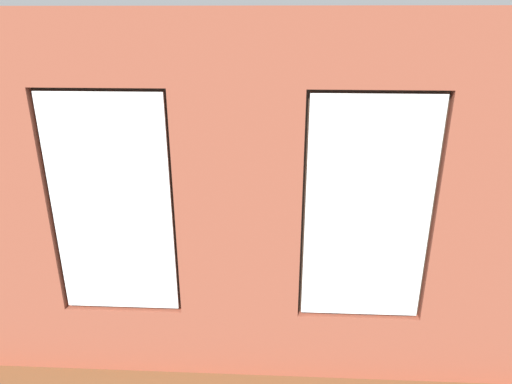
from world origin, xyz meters
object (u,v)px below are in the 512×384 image
at_px(couch_by_window, 167,297).
at_px(coffee_table, 262,214).
at_px(candle_jar, 285,205).
at_px(potted_plant_beside_window_right, 24,275).
at_px(couch_left, 447,244).
at_px(media_console, 56,224).
at_px(potted_plant_by_left_couch, 394,193).
at_px(remote_silver, 236,213).
at_px(tv_flatscreen, 50,186).
at_px(cup_ceramic, 268,212).
at_px(table_plant_small, 262,203).
at_px(papasan_chair, 247,172).
at_px(potted_plant_near_tv, 59,244).
at_px(potted_plant_between_couches, 293,272).

xyz_separation_m(couch_by_window, coffee_table, (-0.94, -2.21, 0.02)).
height_order(candle_jar, potted_plant_beside_window_right, potted_plant_beside_window_right).
distance_m(couch_left, coffee_table, 2.60).
xyz_separation_m(media_console, potted_plant_by_left_couch, (-5.09, -0.91, 0.24)).
bearing_deg(media_console, potted_plant_by_left_couch, -169.83).
bearing_deg(potted_plant_by_left_couch, remote_silver, 15.10).
relative_size(couch_left, tv_flatscreen, 2.00).
bearing_deg(cup_ceramic, couch_by_window, 63.46).
height_order(cup_ceramic, table_plant_small, table_plant_small).
bearing_deg(couch_left, potted_plant_by_left_couch, -167.16).
xyz_separation_m(table_plant_small, papasan_chair, (0.35, -1.70, -0.09)).
height_order(papasan_chair, potted_plant_beside_window_right, potted_plant_beside_window_right).
xyz_separation_m(tv_flatscreen, potted_plant_by_left_couch, (-5.09, -0.91, -0.36)).
relative_size(coffee_table, table_plant_small, 5.04).
distance_m(candle_jar, potted_plant_by_left_couch, 1.77).
relative_size(remote_silver, media_console, 0.15).
xyz_separation_m(papasan_chair, potted_plant_beside_window_right, (2.05, 4.01, 0.17)).
xyz_separation_m(remote_silver, potted_plant_by_left_couch, (-2.45, -0.66, 0.11)).
xyz_separation_m(table_plant_small, potted_plant_near_tv, (2.47, 1.40, -0.03)).
height_order(couch_by_window, cup_ceramic, couch_by_window).
bearing_deg(remote_silver, papasan_chair, 101.55).
relative_size(remote_silver, papasan_chair, 0.15).
distance_m(table_plant_small, remote_silver, 0.42).
height_order(couch_left, potted_plant_between_couches, potted_plant_between_couches).
xyz_separation_m(table_plant_small, potted_plant_beside_window_right, (2.40, 2.31, 0.09)).
bearing_deg(tv_flatscreen, remote_silver, -174.61).
height_order(candle_jar, potted_plant_between_couches, potted_plant_between_couches).
bearing_deg(cup_ceramic, table_plant_small, -54.33).
relative_size(candle_jar, potted_plant_between_couches, 0.06).
xyz_separation_m(couch_left, media_console, (5.49, -0.42, -0.04)).
bearing_deg(couch_by_window, remote_silver, -105.18).
bearing_deg(potted_plant_by_left_couch, media_console, 10.17).
bearing_deg(papasan_chair, potted_plant_near_tv, 55.63).
distance_m(cup_ceramic, tv_flatscreen, 3.15).
relative_size(table_plant_small, potted_plant_near_tv, 0.33).
bearing_deg(tv_flatscreen, media_console, 90.00).
xyz_separation_m(media_console, potted_plant_beside_window_right, (-0.62, 1.93, 0.33)).
bearing_deg(potted_plant_between_couches, papasan_chair, -79.02).
relative_size(cup_ceramic, potted_plant_beside_window_right, 0.11).
bearing_deg(potted_plant_by_left_couch, cup_ceramic, 18.49).
xyz_separation_m(papasan_chair, potted_plant_near_tv, (2.12, 3.10, 0.05)).
distance_m(couch_left, potted_plant_between_couches, 2.50).
height_order(couch_by_window, candle_jar, couch_by_window).
xyz_separation_m(couch_by_window, potted_plant_beside_window_right, (1.45, 0.10, 0.29)).
relative_size(couch_by_window, potted_plant_near_tv, 2.35).
height_order(potted_plant_between_couches, potted_plant_beside_window_right, potted_plant_between_couches).
bearing_deg(potted_plant_beside_window_right, potted_plant_between_couches, -176.71).
xyz_separation_m(cup_ceramic, potted_plant_near_tv, (2.56, 1.26, 0.05)).
bearing_deg(cup_ceramic, candle_jar, -131.46).
height_order(tv_flatscreen, potted_plant_between_couches, potted_plant_between_couches).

